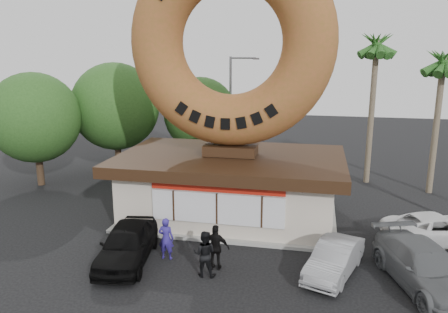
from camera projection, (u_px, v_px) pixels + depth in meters
ground at (200, 272)px, 16.86m from camera, size 90.00×90.00×0.00m
donut_shop at (230, 184)px, 22.14m from camera, size 11.20×7.20×3.80m
giant_donut at (231, 43)px, 20.53m from camera, size 9.86×2.51×9.86m
tree_west at (115, 107)px, 30.07m from camera, size 6.00×6.00×7.65m
tree_mid at (200, 114)px, 31.00m from camera, size 5.20×5.20×6.63m
tree_far at (35, 118)px, 27.05m from camera, size 5.60×5.60×7.14m
palm_near at (376, 50)px, 26.68m from camera, size 2.60×2.60×9.75m
palm_far at (443, 67)px, 24.76m from camera, size 2.60×2.60×8.75m
street_lamp at (232, 107)px, 31.41m from camera, size 2.11×0.20×8.00m
person_left at (166, 238)px, 17.80m from camera, size 0.65×0.43×1.77m
person_center at (204, 254)px, 16.43m from camera, size 0.91×0.72×1.80m
person_right at (216, 247)px, 16.91m from camera, size 1.08×0.45×1.83m
car_black at (127, 244)px, 17.58m from camera, size 2.51×4.81×1.56m
car_silver at (334, 259)px, 16.59m from camera, size 2.53×4.08×1.27m
car_grey at (425, 267)px, 15.67m from camera, size 3.65×5.68×1.53m
car_white at (437, 229)px, 19.38m from camera, size 5.18×3.59×1.32m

